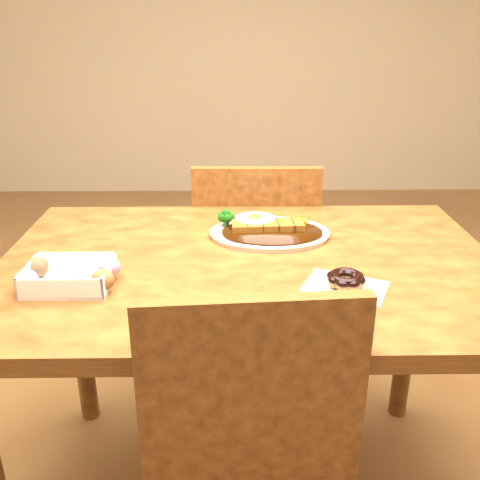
{
  "coord_description": "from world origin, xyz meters",
  "views": [
    {
      "loc": [
        -0.04,
        -1.17,
        1.28
      ],
      "look_at": [
        -0.02,
        -0.02,
        0.81
      ],
      "focal_mm": 40.0,
      "sensor_mm": 36.0,
      "label": 1
    }
  ],
  "objects_px": {
    "chair_far": "(255,267)",
    "donut_box": "(69,275)",
    "katsu_curry_plate": "(268,230)",
    "pon_de_ring": "(346,280)",
    "table": "(248,296)"
  },
  "relations": [
    {
      "from": "chair_far",
      "to": "pon_de_ring",
      "type": "xyz_separation_m",
      "value": [
        0.17,
        -0.68,
        0.29
      ]
    },
    {
      "from": "table",
      "to": "katsu_curry_plate",
      "type": "xyz_separation_m",
      "value": [
        0.05,
        0.16,
        0.11
      ]
    },
    {
      "from": "chair_far",
      "to": "donut_box",
      "type": "distance_m",
      "value": 0.84
    },
    {
      "from": "table",
      "to": "katsu_curry_plate",
      "type": "height_order",
      "value": "katsu_curry_plate"
    },
    {
      "from": "table",
      "to": "pon_de_ring",
      "type": "bearing_deg",
      "value": -35.18
    },
    {
      "from": "katsu_curry_plate",
      "to": "pon_de_ring",
      "type": "bearing_deg",
      "value": -63.43
    },
    {
      "from": "pon_de_ring",
      "to": "table",
      "type": "bearing_deg",
      "value": 144.82
    },
    {
      "from": "donut_box",
      "to": "table",
      "type": "bearing_deg",
      "value": 17.9
    },
    {
      "from": "katsu_curry_plate",
      "to": "donut_box",
      "type": "distance_m",
      "value": 0.53
    },
    {
      "from": "table",
      "to": "pon_de_ring",
      "type": "height_order",
      "value": "pon_de_ring"
    },
    {
      "from": "chair_far",
      "to": "donut_box",
      "type": "xyz_separation_m",
      "value": [
        -0.43,
        -0.66,
        0.3
      ]
    },
    {
      "from": "katsu_curry_plate",
      "to": "table",
      "type": "bearing_deg",
      "value": -109.52
    },
    {
      "from": "donut_box",
      "to": "pon_de_ring",
      "type": "relative_size",
      "value": 1.02
    },
    {
      "from": "table",
      "to": "pon_de_ring",
      "type": "relative_size",
      "value": 5.85
    },
    {
      "from": "chair_far",
      "to": "donut_box",
      "type": "relative_size",
      "value": 4.14
    }
  ]
}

